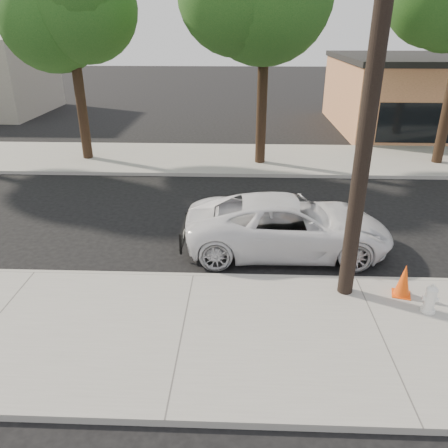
{
  "coord_description": "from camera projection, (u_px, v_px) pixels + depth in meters",
  "views": [
    {
      "loc": [
        1.12,
        -11.4,
        5.79
      ],
      "look_at": [
        0.72,
        -0.92,
        1.0
      ],
      "focal_mm": 35.0,
      "sensor_mm": 36.0,
      "label": 1
    }
  ],
  "objects": [
    {
      "name": "utility_pole",
      "position": [
        372.0,
        88.0,
        8.27
      ],
      "size": [
        1.4,
        0.34,
        9.0
      ],
      "color": "black",
      "rests_on": "near_sidewalk"
    },
    {
      "name": "curb_near",
      "position": [
        193.0,
        277.0,
        10.87
      ],
      "size": [
        90.0,
        0.12,
        0.16
      ],
      "primitive_type": "cube",
      "color": "#9E9B93",
      "rests_on": "ground"
    },
    {
      "name": "ground",
      "position": [
        201.0,
        242.0,
        12.81
      ],
      "size": [
        120.0,
        120.0,
        0.0
      ],
      "primitive_type": "plane",
      "color": "black",
      "rests_on": "ground"
    },
    {
      "name": "fire_hydrant",
      "position": [
        430.0,
        299.0,
        9.32
      ],
      "size": [
        0.34,
        0.3,
        0.63
      ],
      "rotation": [
        0.0,
        0.0,
        -0.23
      ],
      "color": "white",
      "rests_on": "near_sidewalk"
    },
    {
      "name": "far_sidewalk",
      "position": [
        217.0,
        159.0,
        20.5
      ],
      "size": [
        90.0,
        5.0,
        0.15
      ],
      "primitive_type": "cube",
      "color": "gray",
      "rests_on": "ground"
    },
    {
      "name": "tree_b",
      "position": [
        73.0,
        15.0,
        17.78
      ],
      "size": [
        4.34,
        4.2,
        8.45
      ],
      "color": "black",
      "rests_on": "far_sidewalk"
    },
    {
      "name": "traffic_cone",
      "position": [
        404.0,
        280.0,
        9.86
      ],
      "size": [
        0.5,
        0.5,
        0.78
      ],
      "rotation": [
        0.0,
        0.0,
        -0.28
      ],
      "color": "#FE510D",
      "rests_on": "near_sidewalk"
    },
    {
      "name": "police_cruiser",
      "position": [
        288.0,
        225.0,
        12.01
      ],
      "size": [
        5.64,
        2.69,
        1.55
      ],
      "primitive_type": "imported",
      "rotation": [
        0.0,
        0.0,
        1.59
      ],
      "color": "white",
      "rests_on": "ground"
    },
    {
      "name": "near_sidewalk",
      "position": [
        182.0,
        334.0,
        8.87
      ],
      "size": [
        90.0,
        4.4,
        0.15
      ],
      "primitive_type": "cube",
      "color": "gray",
      "rests_on": "ground"
    }
  ]
}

